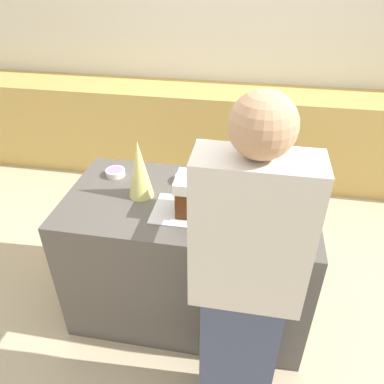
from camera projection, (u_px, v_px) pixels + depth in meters
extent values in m
plane|color=#C6B28E|center=(190.00, 302.00, 2.66)|extent=(12.00, 12.00, 0.00)
cube|color=white|center=(229.00, 43.00, 3.76)|extent=(8.00, 0.05, 2.60)
cube|color=tan|center=(222.00, 133.00, 3.96)|extent=(6.00, 0.60, 0.92)
cube|color=#514C47|center=(189.00, 257.00, 2.42)|extent=(1.47, 0.79, 0.89)
cube|color=silver|center=(192.00, 212.00, 2.07)|extent=(0.43, 0.29, 0.01)
cube|color=#5B2D14|center=(192.00, 199.00, 2.03)|extent=(0.15, 0.17, 0.16)
cube|color=white|center=(191.00, 182.00, 1.97)|extent=(0.17, 0.19, 0.06)
cylinder|color=#5B2D14|center=(200.00, 170.00, 1.95)|extent=(0.02, 0.02, 0.07)
cone|color=#DBD675|center=(139.00, 169.00, 2.12)|extent=(0.15, 0.15, 0.35)
cylinder|color=white|center=(249.00, 177.00, 2.36)|extent=(0.12, 0.12, 0.04)
cylinder|color=brown|center=(249.00, 175.00, 2.35)|extent=(0.10, 0.10, 0.01)
cylinder|color=white|center=(292.00, 190.00, 2.23)|extent=(0.12, 0.12, 0.04)
cylinder|color=pink|center=(293.00, 187.00, 2.22)|extent=(0.10, 0.10, 0.01)
cylinder|color=silver|center=(236.00, 189.00, 2.23)|extent=(0.12, 0.12, 0.04)
cylinder|color=green|center=(236.00, 187.00, 2.22)|extent=(0.09, 0.09, 0.01)
cylinder|color=silver|center=(115.00, 173.00, 2.40)|extent=(0.12, 0.12, 0.04)
cylinder|color=pink|center=(115.00, 171.00, 2.39)|extent=(0.10, 0.10, 0.01)
cylinder|color=silver|center=(302.00, 206.00, 2.09)|extent=(0.14, 0.14, 0.05)
cylinder|color=pink|center=(303.00, 203.00, 2.08)|extent=(0.11, 0.11, 0.01)
cylinder|color=silver|center=(186.00, 179.00, 2.33)|extent=(0.14, 0.14, 0.04)
cylinder|color=green|center=(186.00, 177.00, 2.32)|extent=(0.11, 0.11, 0.01)
cylinder|color=white|center=(253.00, 199.00, 2.15)|extent=(0.09, 0.09, 0.04)
cylinder|color=orange|center=(253.00, 197.00, 2.14)|extent=(0.07, 0.07, 0.01)
cylinder|color=#2D2D33|center=(285.00, 212.00, 2.02)|extent=(0.08, 0.08, 0.08)
cube|color=#424C6B|center=(237.00, 352.00, 1.87)|extent=(0.36, 0.20, 0.85)
cube|color=silver|center=(251.00, 234.00, 1.45)|extent=(0.46, 0.21, 0.68)
sphere|color=tan|center=(263.00, 125.00, 1.20)|extent=(0.23, 0.23, 0.23)
cylinder|color=tan|center=(256.00, 171.00, 1.56)|extent=(0.08, 0.46, 0.08)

